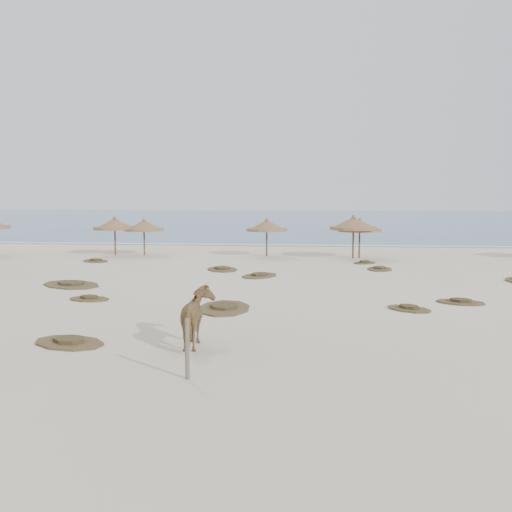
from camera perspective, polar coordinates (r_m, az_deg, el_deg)
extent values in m
plane|color=beige|center=(18.86, -4.52, -5.74)|extent=(160.00, 160.00, 0.00)
cube|color=navy|center=(93.30, 3.61, 3.71)|extent=(200.00, 100.00, 0.01)
cube|color=silver|center=(44.45, 1.37, 1.11)|extent=(70.00, 0.60, 0.01)
cylinder|color=brown|center=(37.55, -11.11, 1.46)|extent=(0.10, 0.10, 1.81)
cylinder|color=brown|center=(37.50, -11.13, 2.60)|extent=(3.06, 3.06, 0.15)
cone|color=brown|center=(37.48, -11.14, 3.04)|extent=(2.96, 2.96, 0.65)
cone|color=brown|center=(37.47, -11.16, 3.63)|extent=(0.31, 0.31, 0.19)
cylinder|color=brown|center=(37.92, -13.91, 1.52)|extent=(0.11, 0.11, 1.90)
cylinder|color=brown|center=(37.87, -13.94, 2.71)|extent=(3.21, 3.21, 0.16)
cone|color=brown|center=(37.85, -13.95, 3.16)|extent=(3.11, 3.11, 0.68)
cone|color=brown|center=(37.83, -13.97, 3.78)|extent=(0.33, 0.33, 0.20)
cylinder|color=brown|center=(36.08, 1.08, 1.42)|extent=(0.11, 0.11, 1.85)
cylinder|color=brown|center=(36.03, 1.08, 2.64)|extent=(2.92, 2.92, 0.16)
cone|color=brown|center=(36.01, 1.08, 3.10)|extent=(2.83, 2.83, 0.66)
cone|color=brown|center=(35.99, 1.09, 3.73)|extent=(0.32, 0.32, 0.19)
cylinder|color=brown|center=(35.65, 10.30, 1.30)|extent=(0.11, 0.11, 1.88)
cylinder|color=brown|center=(35.60, 10.33, 2.55)|extent=(2.81, 2.81, 0.16)
cone|color=brown|center=(35.58, 10.34, 3.03)|extent=(2.71, 2.71, 0.67)
cone|color=brown|center=(35.56, 10.35, 3.68)|extent=(0.32, 0.32, 0.20)
cylinder|color=brown|center=(35.35, 9.69, 1.39)|extent=(0.12, 0.12, 2.03)
cylinder|color=brown|center=(35.30, 9.71, 2.76)|extent=(3.10, 3.10, 0.17)
cone|color=brown|center=(35.28, 9.72, 3.27)|extent=(3.00, 3.00, 0.73)
cone|color=brown|center=(35.26, 9.74, 3.98)|extent=(0.35, 0.35, 0.21)
imported|color=olive|center=(14.68, -5.84, -6.15)|extent=(1.02, 1.87, 1.51)
cylinder|color=#6C6351|center=(12.20, -6.90, -9.22)|extent=(0.13, 0.13, 1.30)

